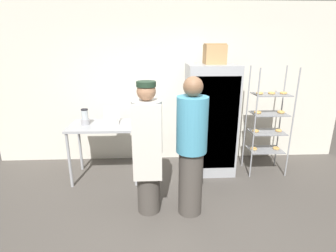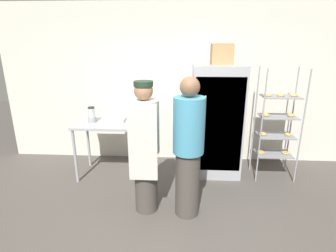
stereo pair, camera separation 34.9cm
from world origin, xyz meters
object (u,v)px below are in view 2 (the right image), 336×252
Objects in this scene: cardboard_storage_box at (222,54)px; blender_pitcher at (92,115)px; person_customer at (188,149)px; refrigerator at (216,121)px; person_baker at (145,147)px; donut_box at (117,119)px; baking_rack at (277,125)px.

blender_pitcher is at bearing -172.58° from cardboard_storage_box.
cardboard_storage_box is at bearing 68.29° from person_customer.
refrigerator is 1.54m from person_baker.
person_baker is at bearing -130.27° from cardboard_storage_box.
donut_box is at bearing -172.84° from cardboard_storage_box.
blender_pitcher is 1.85m from person_customer.
cardboard_storage_box is at bearing 7.42° from blender_pitcher.
refrigerator is 1.06m from cardboard_storage_box.
cardboard_storage_box reaches higher than donut_box.
cardboard_storage_box reaches higher than refrigerator.
baking_rack is 7.14× the size of blender_pitcher.
cardboard_storage_box reaches higher than person_customer.
donut_box is at bearing 136.28° from person_customer.
donut_box is at bearing -179.82° from baking_rack.
blender_pitcher is 2.27m from cardboard_storage_box.
cardboard_storage_box reaches higher than blender_pitcher.
refrigerator reaches higher than baking_rack.
baking_rack is at bearing 37.64° from person_customer.
cardboard_storage_box reaches higher than baking_rack.
baking_rack is 1.42m from cardboard_storage_box.
baking_rack is at bearing -7.36° from refrigerator.
cardboard_storage_box is 0.19× the size of person_customer.
baking_rack is 1.01× the size of person_customer.
donut_box is 0.77× the size of cardboard_storage_box.
refrigerator is at bearing 48.96° from person_baker.
person_customer reaches higher than donut_box.
person_customer is at bearing -111.40° from refrigerator.
refrigerator is 5.47× the size of cardboard_storage_box.
person_baker is at bearing 174.21° from person_customer.
baking_rack reaches higher than donut_box.
person_customer is (-1.42, -1.10, 0.01)m from baking_rack.
baking_rack is 2.22m from person_baker.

